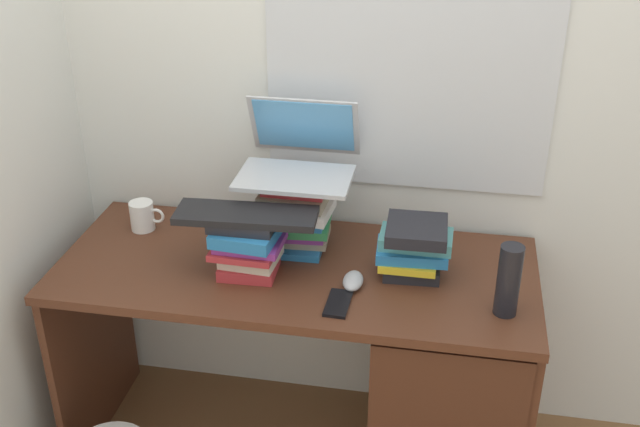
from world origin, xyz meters
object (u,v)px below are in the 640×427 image
at_px(keyboard, 246,215).
at_px(desk, 412,372).
at_px(laptop, 299,155).
at_px(cell_phone, 338,303).
at_px(computer_mouse, 353,281).
at_px(water_bottle, 509,280).
at_px(book_stack_side, 414,247).
at_px(mug, 143,216).
at_px(book_stack_keyboard_riser, 248,244).
at_px(book_stack_tall, 296,215).

bearing_deg(keyboard, desk, 0.68).
xyz_separation_m(laptop, cell_phone, (0.19, -0.37, -0.29)).
bearing_deg(computer_mouse, water_bottle, -7.71).
bearing_deg(laptop, desk, -27.16).
xyz_separation_m(book_stack_side, keyboard, (-0.49, -0.08, 0.10)).
height_order(book_stack_side, cell_phone, book_stack_side).
bearing_deg(keyboard, mug, 151.14).
distance_m(book_stack_keyboard_riser, computer_mouse, 0.34).
height_order(book_stack_tall, book_stack_side, book_stack_tall).
xyz_separation_m(book_stack_keyboard_riser, laptop, (0.11, 0.24, 0.19)).
relative_size(computer_mouse, water_bottle, 0.48).
bearing_deg(computer_mouse, desk, 16.93).
bearing_deg(cell_phone, desk, 38.62).
xyz_separation_m(keyboard, mug, (-0.42, 0.20, -0.15)).
height_order(mug, water_bottle, water_bottle).
bearing_deg(book_stack_side, mug, 172.45).
bearing_deg(water_bottle, computer_mouse, 172.29).
xyz_separation_m(mug, cell_phone, (0.72, -0.33, -0.04)).
distance_m(book_stack_side, water_bottle, 0.32).
relative_size(keyboard, cell_phone, 3.09).
relative_size(computer_mouse, mug, 0.88).
bearing_deg(book_stack_tall, book_stack_side, -14.58).
height_order(book_stack_keyboard_riser, keyboard, keyboard).
bearing_deg(water_bottle, book_stack_side, 149.38).
distance_m(computer_mouse, water_bottle, 0.45).
distance_m(book_stack_keyboard_riser, cell_phone, 0.34).
xyz_separation_m(computer_mouse, water_bottle, (0.44, -0.06, 0.09)).
distance_m(laptop, computer_mouse, 0.44).
relative_size(laptop, water_bottle, 1.65).
bearing_deg(laptop, keyboard, -114.00).
bearing_deg(book_stack_keyboard_riser, cell_phone, -23.40).
height_order(desk, laptop, laptop).
distance_m(mug, cell_phone, 0.79).
bearing_deg(desk, water_bottle, -25.15).
bearing_deg(book_stack_keyboard_riser, computer_mouse, -4.14).
relative_size(desk, laptop, 4.19).
distance_m(desk, laptop, 0.78).
relative_size(book_stack_side, keyboard, 0.54).
distance_m(keyboard, mug, 0.49).
height_order(book_stack_tall, cell_phone, book_stack_tall).
xyz_separation_m(desk, book_stack_keyboard_riser, (-0.52, -0.03, 0.44)).
bearing_deg(desk, book_stack_side, 116.85).
relative_size(laptop, mug, 2.98).
height_order(book_stack_tall, keyboard, book_stack_tall).
relative_size(desk, keyboard, 3.54).
relative_size(water_bottle, cell_phone, 1.58).
xyz_separation_m(desk, book_stack_tall, (-0.40, 0.14, 0.46)).
bearing_deg(book_stack_tall, computer_mouse, -43.21).
xyz_separation_m(desk, laptop, (-0.41, 0.21, 0.64)).
bearing_deg(book_stack_side, cell_phone, -133.37).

